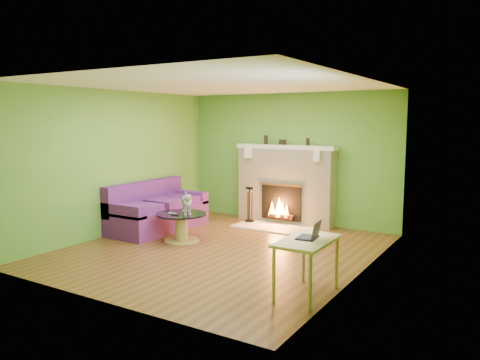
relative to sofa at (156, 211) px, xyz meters
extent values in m
plane|color=#563018|center=(1.86, -0.57, -0.35)|extent=(5.00, 5.00, 0.00)
plane|color=white|center=(1.86, -0.57, 2.25)|extent=(5.00, 5.00, 0.00)
plane|color=#508F2E|center=(1.86, 1.93, 0.95)|extent=(5.00, 0.00, 5.00)
plane|color=#508F2E|center=(1.86, -3.07, 0.95)|extent=(5.00, 0.00, 5.00)
plane|color=#508F2E|center=(-0.39, -0.57, 0.95)|extent=(0.00, 5.00, 5.00)
plane|color=#508F2E|center=(4.11, -0.57, 0.95)|extent=(0.00, 5.00, 5.00)
plane|color=silver|center=(4.10, -1.47, 1.20)|extent=(0.00, 1.20, 1.20)
plane|color=white|center=(4.09, -1.47, 1.20)|extent=(0.00, 1.06, 1.06)
cube|color=beige|center=(1.86, 1.76, 0.40)|extent=(2.00, 0.35, 1.50)
cube|color=black|center=(1.86, 1.57, 0.09)|extent=(0.85, 0.03, 0.68)
cube|color=gold|center=(1.86, 1.56, 0.45)|extent=(0.91, 0.02, 0.04)
cylinder|color=black|center=(1.86, 1.53, -0.19)|extent=(0.55, 0.07, 0.07)
cube|color=beige|center=(1.86, 1.73, 1.19)|extent=(2.10, 0.28, 0.08)
cube|color=beige|center=(1.11, 1.54, 1.05)|extent=(0.12, 0.10, 0.20)
cube|color=beige|center=(2.61, 1.54, 1.05)|extent=(0.12, 0.10, 0.20)
cube|color=beige|center=(1.86, 1.23, -0.33)|extent=(1.50, 0.75, 0.03)
cube|color=beige|center=(1.86, 1.73, 1.19)|extent=(2.10, 0.28, 0.08)
cube|color=#4E1B6A|center=(0.06, -0.01, -0.12)|extent=(0.91, 2.01, 0.45)
cube|color=#4E1B6A|center=(-0.29, -0.01, 0.27)|extent=(0.21, 2.01, 0.57)
cube|color=#4E1B6A|center=(0.06, -0.91, 0.17)|extent=(0.91, 0.21, 0.23)
cube|color=#4E1B6A|center=(0.06, 0.89, 0.17)|extent=(0.91, 0.21, 0.23)
cube|color=#4E1B6A|center=(0.11, -0.57, 0.17)|extent=(0.72, 0.53, 0.12)
cube|color=#4E1B6A|center=(0.11, 0.10, 0.17)|extent=(0.72, 0.53, 0.12)
cube|color=#4E1B6A|center=(0.11, 0.66, 0.17)|extent=(0.72, 0.53, 0.12)
cylinder|color=tan|center=(0.97, -0.46, -0.33)|extent=(0.60, 0.60, 0.03)
cylinder|color=tan|center=(0.97, -0.46, -0.11)|extent=(0.21, 0.21, 0.42)
cylinder|color=black|center=(0.97, -0.46, 0.12)|extent=(0.86, 0.86, 0.03)
cube|color=tan|center=(3.81, -1.67, 0.31)|extent=(0.53, 0.92, 0.04)
cylinder|color=tan|center=(3.59, -2.08, -0.03)|extent=(0.04, 0.04, 0.64)
cylinder|color=tan|center=(4.03, -2.08, -0.03)|extent=(0.04, 0.04, 0.64)
cylinder|color=tan|center=(3.59, -1.26, -0.03)|extent=(0.04, 0.04, 0.64)
cylinder|color=tan|center=(4.03, -1.26, -0.03)|extent=(0.04, 0.04, 0.64)
cube|color=gray|center=(0.87, -0.58, 0.15)|extent=(0.17, 0.07, 0.02)
cube|color=black|center=(0.99, -0.64, 0.14)|extent=(0.16, 0.05, 0.02)
cylinder|color=black|center=(1.40, 1.76, 1.32)|extent=(0.08, 0.08, 0.18)
cylinder|color=black|center=(2.32, 1.76, 1.30)|extent=(0.07, 0.07, 0.14)
cube|color=black|center=(1.77, 1.76, 1.28)|extent=(0.12, 0.08, 0.10)
camera|label=1|loc=(5.92, -6.61, 1.71)|focal=35.00mm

